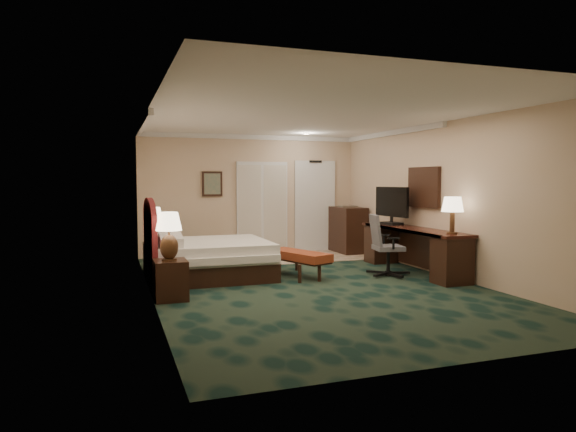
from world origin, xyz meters
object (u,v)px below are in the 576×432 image
object	(u,v)px
bed_bench	(298,264)
nightstand_far	(156,257)
lamp_near	(169,236)
bed	(211,259)
tv	(392,206)
minibar	(348,230)
desk_chair	(388,245)
nightstand_near	(171,280)
lamp_far	(154,225)
desk	(412,250)

from	to	relation	value
bed_bench	nightstand_far	bearing A→B (deg)	128.43
lamp_near	bed_bench	size ratio (longest dim) A/B	0.52
bed	nightstand_far	bearing A→B (deg)	134.10
tv	minibar	xyz separation A→B (m)	(0.01, 1.96, -0.65)
desk_chair	minibar	xyz separation A→B (m)	(0.60, 2.88, -0.01)
tv	nightstand_near	bearing A→B (deg)	-168.73
nightstand_near	tv	size ratio (longest dim) A/B	0.59
lamp_far	desk_chair	bearing A→B (deg)	-24.60
lamp_far	tv	xyz separation A→B (m)	(4.46, -0.86, 0.32)
nightstand_near	minibar	size ratio (longest dim) A/B	0.53
nightstand_far	lamp_far	xyz separation A→B (m)	(-0.03, -0.02, 0.59)
nightstand_near	desk_chair	distance (m)	3.88
bed	lamp_near	size ratio (longest dim) A/B	2.91
bed	desk	xyz separation A→B (m)	(3.59, -0.73, 0.09)
desk	tv	size ratio (longest dim) A/B	2.95
bed_bench	desk_chair	bearing A→B (deg)	-39.00
bed_bench	tv	bearing A→B (deg)	-9.98
bed_bench	minibar	xyz separation A→B (m)	(2.12, 2.41, 0.31)
bed_bench	bed	bearing A→B (deg)	141.44
lamp_far	bed_bench	xyz separation A→B (m)	(2.35, -1.30, -0.64)
bed	lamp_far	xyz separation A→B (m)	(-0.89, 0.87, 0.55)
nightstand_near	bed_bench	world-z (taller)	nightstand_near
nightstand_far	tv	distance (m)	4.61
tv	minibar	world-z (taller)	tv
bed	minibar	world-z (taller)	minibar
lamp_near	tv	xyz separation A→B (m)	(4.44, 1.55, 0.28)
bed_bench	minibar	bearing A→B (deg)	26.73
nightstand_far	lamp_near	world-z (taller)	lamp_near
nightstand_far	bed_bench	distance (m)	2.67
desk	nightstand_far	bearing A→B (deg)	160.07
nightstand_near	desk_chair	world-z (taller)	desk_chair
bed	nightstand_far	world-z (taller)	bed
desk	desk_chair	bearing A→B (deg)	-163.57
lamp_near	lamp_far	distance (m)	2.41
nightstand_near	nightstand_far	world-z (taller)	nightstand_near
tv	minibar	bearing A→B (deg)	82.28
nightstand_far	desk	size ratio (longest dim) A/B	0.19
tv	lamp_far	bearing A→B (deg)	161.56
bed	tv	world-z (taller)	tv
bed	lamp_near	xyz separation A→B (m)	(-0.86, -1.54, 0.59)
lamp_near	minibar	distance (m)	5.68
bed	lamp_near	bearing A→B (deg)	-119.23
nightstand_far	lamp_far	size ratio (longest dim) A/B	0.81
desk	lamp_far	bearing A→B (deg)	160.40
bed_bench	desk_chair	size ratio (longest dim) A/B	1.20
lamp_far	tv	world-z (taller)	tv
lamp_near	bed_bench	world-z (taller)	lamp_near
lamp_near	desk_chair	world-z (taller)	lamp_near
bed_bench	desk_chair	xyz separation A→B (m)	(1.52, -0.47, 0.32)
nightstand_near	lamp_near	world-z (taller)	lamp_near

